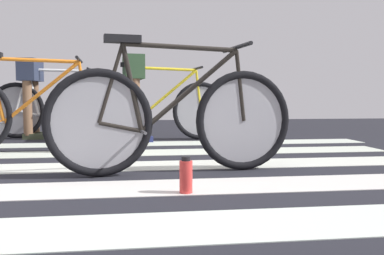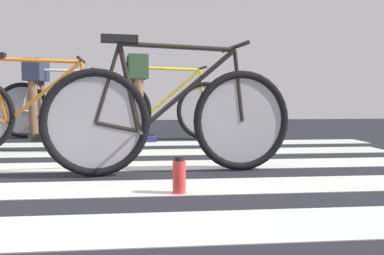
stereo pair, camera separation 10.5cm
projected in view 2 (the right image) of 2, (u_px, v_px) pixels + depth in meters
ground at (114, 181)px, 2.68m from camera, size 18.00×14.00×0.02m
crosswalk_markings at (106, 188)px, 2.41m from camera, size 5.47×5.02×0.00m
bicycle_1_of_4 at (171, 118)px, 2.86m from camera, size 1.73×0.52×0.93m
bicycle_2_of_4 at (32, 112)px, 3.91m from camera, size 1.74×0.52×0.93m
bicycle_3_of_4 at (164, 109)px, 5.05m from camera, size 1.73×0.52×0.93m
cyclist_3_of_4 at (138, 86)px, 4.95m from camera, size 0.36×0.43×1.02m
bicycle_4_of_4 at (62, 108)px, 5.40m from camera, size 1.74×0.52×0.93m
cyclist_4_of_4 at (37, 87)px, 5.37m from camera, size 0.34×0.43×1.01m
water_bottle at (179, 176)px, 2.27m from camera, size 0.07×0.07×0.20m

